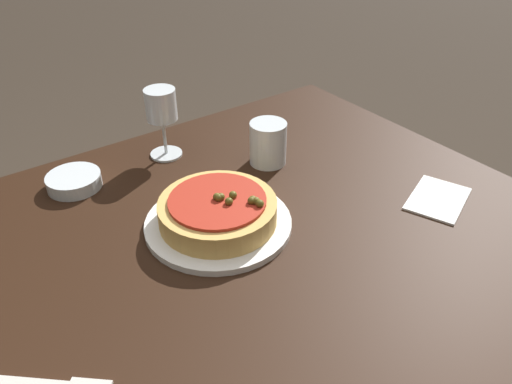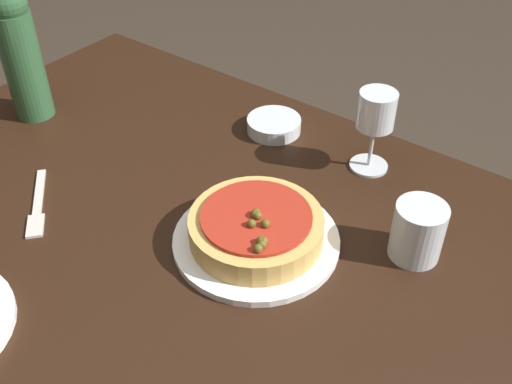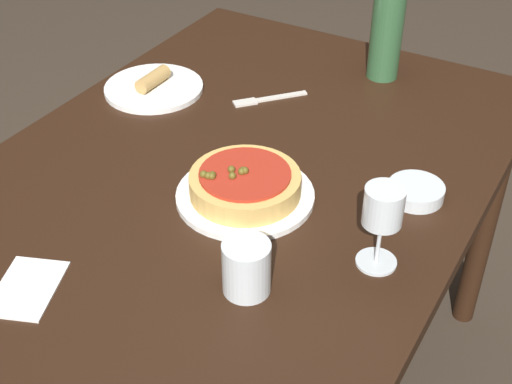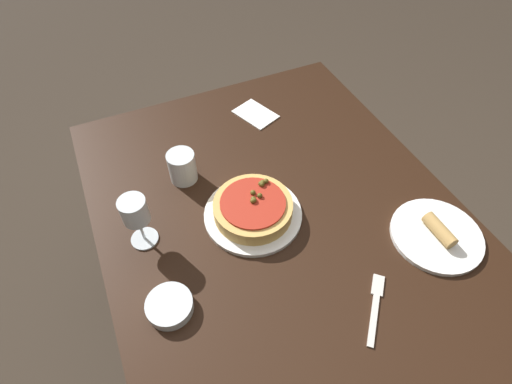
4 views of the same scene
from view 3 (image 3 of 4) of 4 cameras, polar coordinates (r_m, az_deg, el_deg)
dining_table at (r=1.47m, az=-1.42°, el=-0.72°), size 1.31×0.93×0.76m
dinner_plate at (r=1.32m, az=-0.87°, el=-0.28°), size 0.26×0.26×0.01m
pizza at (r=1.31m, az=-0.90°, el=0.72°), size 0.21×0.21×0.06m
wine_glass at (r=1.14m, az=10.12°, el=-1.53°), size 0.07×0.07×0.15m
wine_bottle at (r=1.71m, az=10.52°, el=13.39°), size 0.08×0.08×0.33m
water_cup at (r=1.11m, az=-0.77°, el=-6.06°), size 0.08×0.08×0.09m
side_bowl at (r=1.35m, az=12.66°, el=0.04°), size 0.11×0.11×0.03m
fork at (r=1.64m, az=0.76°, el=7.43°), size 0.14×0.13×0.00m
side_plate at (r=1.69m, az=-8.18°, el=8.33°), size 0.23×0.23×0.05m
paper_napkin at (r=1.20m, az=-17.85°, el=-7.32°), size 0.16×0.14×0.00m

